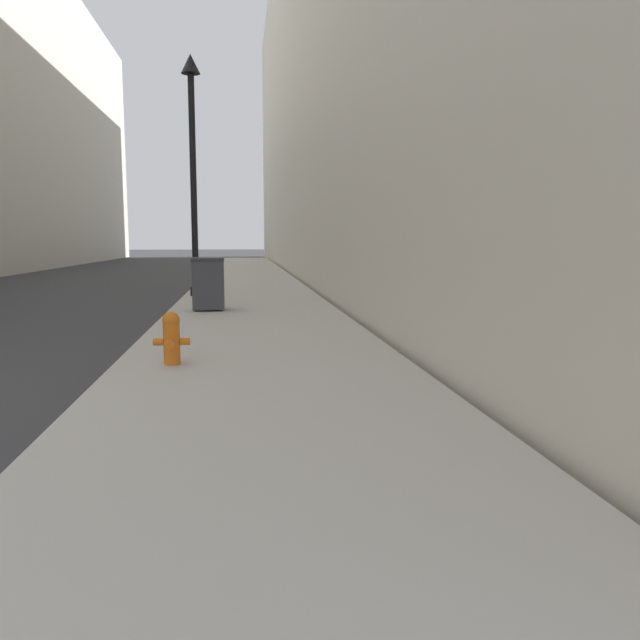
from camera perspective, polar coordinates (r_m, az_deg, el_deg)
sidewalk_right at (r=23.53m, az=-6.52°, el=3.44°), size 3.71×60.00×0.13m
building_right_stone at (r=33.49m, az=7.79°, el=21.10°), size 12.00×60.00×19.28m
fire_hydrant at (r=7.89m, az=-13.42°, el=-1.51°), size 0.44×0.33×0.66m
trash_bin at (r=13.76m, az=-10.17°, el=3.31°), size 0.68×0.66×1.14m
lamppost at (r=17.52m, az=-11.57°, el=15.14°), size 0.50×0.50×6.35m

